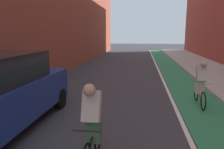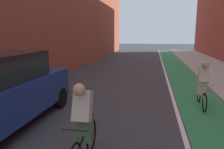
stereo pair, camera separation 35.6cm
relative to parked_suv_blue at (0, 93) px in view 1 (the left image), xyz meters
name	(u,v)px [view 1 (the left image)]	position (x,y,z in m)	size (l,w,h in m)	color
ground_plane	(125,83)	(2.65, 5.81, -1.02)	(90.79, 90.79, 0.00)	#38383D
bike_lane_paint	(177,77)	(5.55, 7.81, -1.02)	(1.60, 41.27, 0.00)	#2D8451
lane_divider_stripe	(161,77)	(4.65, 7.81, -1.02)	(0.12, 41.27, 0.00)	white
sidewalk_right	(223,77)	(8.02, 7.81, -0.95)	(3.35, 41.27, 0.14)	#A8A59E
parked_suv_blue	(0,93)	(0.00, 0.00, 0.00)	(1.84, 4.72, 1.98)	navy
cyclist_mid	(92,124)	(2.60, -1.11, -0.21)	(0.48, 1.74, 1.63)	black
cyclist_trailing	(201,83)	(5.51, 2.82, -0.21)	(0.48, 1.67, 1.59)	black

